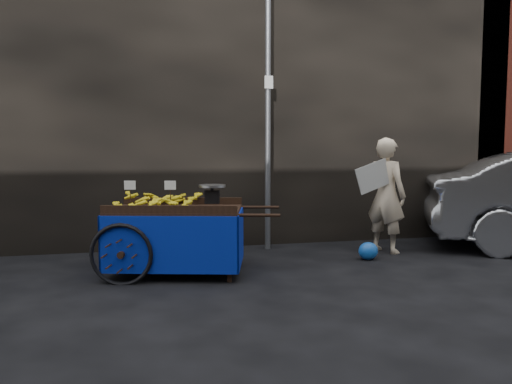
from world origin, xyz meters
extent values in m
plane|color=black|center=(0.00, 0.00, 0.00)|extent=(80.00, 80.00, 0.00)
cube|color=black|center=(-1.00, 2.60, 2.50)|extent=(11.00, 2.00, 5.00)
cylinder|color=slate|center=(0.30, 1.30, 2.00)|extent=(0.08, 0.08, 4.00)
cube|color=white|center=(0.30, 1.25, 2.40)|extent=(0.12, 0.02, 0.18)
cube|color=black|center=(-1.10, 0.16, 0.74)|extent=(1.67, 1.27, 0.06)
cube|color=black|center=(-0.99, 0.58, 0.81)|extent=(1.45, 0.41, 0.09)
cube|color=black|center=(-1.21, -0.26, 0.81)|extent=(1.45, 0.41, 0.09)
cube|color=black|center=(-0.56, -0.36, 0.37)|extent=(0.06, 0.06, 0.74)
cube|color=black|center=(-0.37, 0.36, 0.37)|extent=(0.06, 0.06, 0.74)
cylinder|color=black|center=(-0.25, -0.45, 0.74)|extent=(0.46, 0.15, 0.04)
cylinder|color=black|center=(-0.06, 0.27, 0.74)|extent=(0.46, 0.15, 0.04)
torus|color=black|center=(-1.72, -0.20, 0.33)|extent=(0.69, 0.22, 0.70)
torus|color=black|center=(-1.47, 0.77, 0.33)|extent=(0.69, 0.22, 0.70)
cylinder|color=black|center=(-1.59, 0.29, 0.33)|extent=(0.31, 1.02, 0.05)
cube|color=#082693|center=(-1.22, -0.30, 0.43)|extent=(1.48, 0.40, 0.63)
cube|color=#082693|center=(-0.98, 0.62, 0.43)|extent=(1.48, 0.40, 0.63)
cube|color=#082693|center=(-1.83, 0.35, 0.43)|extent=(0.26, 0.94, 0.63)
cube|color=#082693|center=(-0.37, -0.03, 0.43)|extent=(0.26, 0.94, 0.63)
cube|color=black|center=(-0.68, 0.10, 0.90)|extent=(0.19, 0.17, 0.15)
cylinder|color=silver|center=(-0.68, 0.10, 1.03)|extent=(0.38, 0.38, 0.03)
cube|color=white|center=(-1.62, 0.19, 1.05)|extent=(0.13, 0.04, 0.10)
cube|color=white|center=(-1.17, 0.07, 1.05)|extent=(0.13, 0.04, 0.10)
imported|color=beige|center=(1.86, 0.70, 0.81)|extent=(0.64, 0.70, 1.62)
cube|color=silver|center=(1.60, 0.57, 1.09)|extent=(0.58, 0.09, 0.50)
ellipsoid|color=blue|center=(1.41, 0.29, 0.12)|extent=(0.26, 0.21, 0.24)
camera|label=1|loc=(-1.49, -5.68, 1.48)|focal=35.00mm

